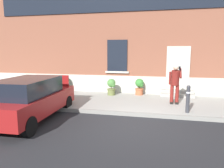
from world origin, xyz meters
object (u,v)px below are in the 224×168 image
Objects in this scene: planter_charcoal at (66,84)px; hatchback_car_red at (30,98)px; bollard_near_person at (188,98)px; planter_terracotta at (139,86)px; planter_olive at (111,86)px; person_on_phone at (175,82)px.

hatchback_car_red is at bearing -80.77° from planter_charcoal.
planter_terracotta is at bearing 125.68° from bollard_near_person.
bollard_near_person is (5.53, 1.62, -0.08)m from hatchback_car_red.
hatchback_car_red is 3.94× the size of bollard_near_person.
bollard_near_person is at bearing -35.55° from planter_olive.
bollard_near_person reaches higher than planter_charcoal.
bollard_near_person is at bearing 16.37° from hatchback_car_red.
planter_charcoal is at bearing 99.23° from hatchback_car_red.
planter_olive is (2.76, -0.38, 0.00)m from planter_charcoal.
hatchback_car_red is 5.76m from bollard_near_person.
planter_charcoal is at bearing 154.62° from person_on_phone.
person_on_phone is 2.03× the size of planter_charcoal.
planter_terracotta is at bearing -0.10° from planter_charcoal.
planter_olive is at bearing -165.34° from planter_terracotta.
planter_olive is at bearing 63.72° from hatchback_car_red.
planter_charcoal and planter_olive have the same top height.
bollard_near_person is 4.29m from planter_olive.
bollard_near_person is 1.22× the size of planter_charcoal.
planter_charcoal is 4.20m from planter_terracotta.
planter_terracotta is (-2.06, 2.87, -0.11)m from bollard_near_person.
person_on_phone reaches higher than planter_charcoal.
person_on_phone is 6.12m from planter_charcoal.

